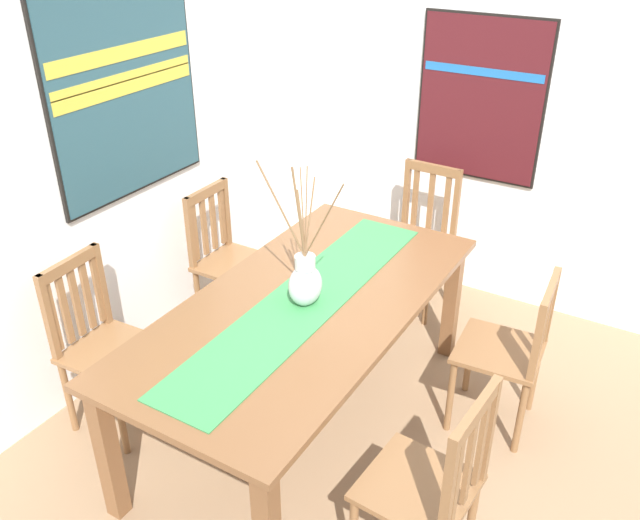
# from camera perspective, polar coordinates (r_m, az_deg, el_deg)

# --- Properties ---
(ground_plane) EXTENTS (6.40, 6.40, 0.03)m
(ground_plane) POSITION_cam_1_polar(r_m,az_deg,el_deg) (3.54, 7.18, -16.97)
(ground_plane) COLOR #8E7051
(wall_back) EXTENTS (6.40, 0.12, 2.70)m
(wall_back) POSITION_cam_1_polar(r_m,az_deg,el_deg) (3.77, -18.38, 9.49)
(wall_back) COLOR white
(wall_back) RESTS_ON ground_plane
(wall_side) EXTENTS (0.12, 6.40, 2.70)m
(wall_side) POSITION_cam_1_polar(r_m,az_deg,el_deg) (4.42, 18.59, 12.21)
(wall_side) COLOR white
(wall_side) RESTS_ON ground_plane
(dining_table) EXTENTS (2.09, 1.01, 0.77)m
(dining_table) POSITION_cam_1_polar(r_m,az_deg,el_deg) (3.30, -1.25, -4.90)
(dining_table) COLOR brown
(dining_table) RESTS_ON ground_plane
(table_runner) EXTENTS (1.92, 0.36, 0.01)m
(table_runner) POSITION_cam_1_polar(r_m,az_deg,el_deg) (3.25, -1.27, -3.46)
(table_runner) COLOR #388447
(table_runner) RESTS_ON dining_table
(centerpiece_vase) EXTENTS (0.24, 0.44, 0.71)m
(centerpiece_vase) POSITION_cam_1_polar(r_m,az_deg,el_deg) (3.16, -1.29, -1.81)
(centerpiece_vase) COLOR silver
(centerpiece_vase) RESTS_ON dining_table
(chair_0) EXTENTS (0.45, 0.45, 0.98)m
(chair_0) POSITION_cam_1_polar(r_m,az_deg,el_deg) (2.76, 9.55, -18.68)
(chair_0) COLOR brown
(chair_0) RESTS_ON ground_plane
(chair_1) EXTENTS (0.43, 0.43, 0.97)m
(chair_1) POSITION_cam_1_polar(r_m,az_deg,el_deg) (4.50, 8.60, 1.98)
(chair_1) COLOR brown
(chair_1) RESTS_ON ground_plane
(chair_2) EXTENTS (0.44, 0.44, 0.95)m
(chair_2) POSITION_cam_1_polar(r_m,az_deg,el_deg) (3.61, -18.30, -6.63)
(chair_2) COLOR brown
(chair_2) RESTS_ON ground_plane
(chair_3) EXTENTS (0.42, 0.42, 0.94)m
(chair_3) POSITION_cam_1_polar(r_m,az_deg,el_deg) (4.25, -7.96, 0.25)
(chair_3) COLOR brown
(chair_3) RESTS_ON ground_plane
(chair_4) EXTENTS (0.45, 0.45, 0.90)m
(chair_4) POSITION_cam_1_polar(r_m,az_deg,el_deg) (3.54, 16.02, -7.47)
(chair_4) COLOR brown
(chair_4) RESTS_ON ground_plane
(painting_on_back_wall) EXTENTS (1.03, 0.05, 1.09)m
(painting_on_back_wall) POSITION_cam_1_polar(r_m,az_deg,el_deg) (3.76, -16.40, 13.56)
(painting_on_back_wall) COLOR black
(painting_on_side_wall) EXTENTS (0.05, 0.82, 1.04)m
(painting_on_side_wall) POSITION_cam_1_polar(r_m,az_deg,el_deg) (4.44, 13.66, 13.28)
(painting_on_side_wall) COLOR black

